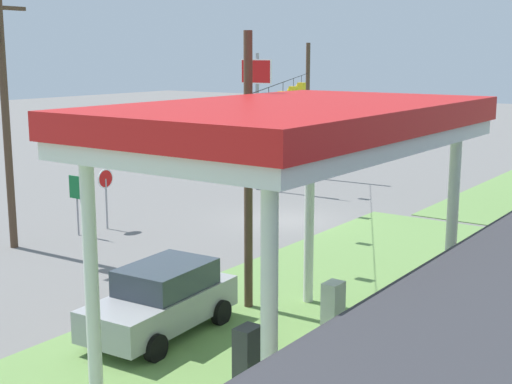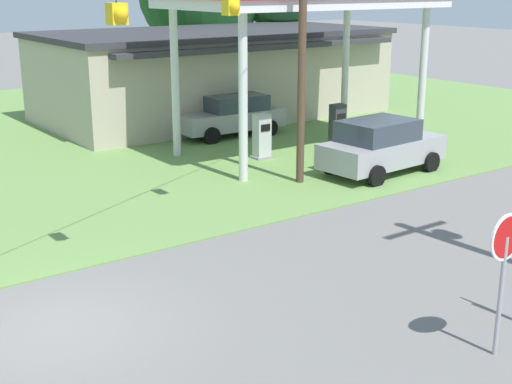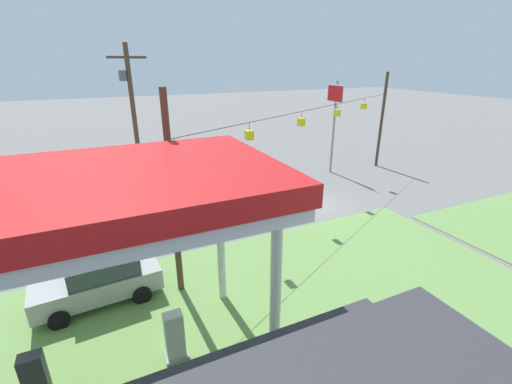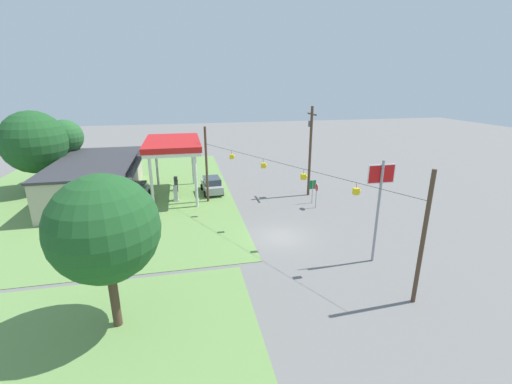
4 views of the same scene
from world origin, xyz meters
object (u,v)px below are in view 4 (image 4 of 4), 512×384
at_px(car_at_pumps_rear, 138,192).
at_px(tree_far_back, 65,137).
at_px(stop_sign_roadside, 316,190).
at_px(gas_station_canopy, 173,145).
at_px(fuel_pump_far, 176,184).
at_px(route_sign, 312,187).
at_px(gas_station_store, 97,179).
at_px(tree_behind_station, 34,142).
at_px(fuel_pump_near, 176,194).
at_px(utility_pole_main, 310,147).
at_px(tree_west_verge, 104,229).
at_px(stop_sign_overhead, 380,192).
at_px(car_at_pumps_front, 212,185).

height_order(car_at_pumps_rear, tree_far_back, tree_far_back).
bearing_deg(stop_sign_roadside, gas_station_canopy, -116.84).
distance_m(fuel_pump_far, route_sign, 15.39).
height_order(gas_station_canopy, tree_far_back, tree_far_back).
relative_size(gas_station_store, tree_behind_station, 1.74).
height_order(gas_station_canopy, fuel_pump_near, gas_station_canopy).
bearing_deg(route_sign, utility_pole_main, -12.13).
bearing_deg(tree_west_verge, car_at_pumps_rear, 3.23).
distance_m(gas_station_canopy, gas_station_store, 8.96).
bearing_deg(fuel_pump_far, gas_station_store, 92.49).
height_order(fuel_pump_far, stop_sign_roadside, stop_sign_roadside).
distance_m(car_at_pumps_rear, route_sign, 18.18).
bearing_deg(gas_station_canopy, stop_sign_overhead, -142.32).
distance_m(fuel_pump_far, car_at_pumps_rear, 4.52).
xyz_separation_m(gas_station_store, route_sign, (-6.80, -21.70, -0.28)).
relative_size(fuel_pump_near, tree_west_verge, 0.20).
relative_size(gas_station_store, car_at_pumps_rear, 3.50).
bearing_deg(gas_station_canopy, fuel_pump_near, -179.95).
bearing_deg(fuel_pump_far, tree_west_verge, 173.00).
bearing_deg(gas_station_store, fuel_pump_far, -87.51).
height_order(car_at_pumps_front, tree_behind_station, tree_behind_station).
relative_size(utility_pole_main, tree_far_back, 1.25).
bearing_deg(gas_station_store, route_sign, -107.41).
relative_size(gas_station_canopy, gas_station_store, 0.61).
height_order(fuel_pump_near, stop_sign_overhead, stop_sign_overhead).
bearing_deg(gas_station_canopy, tree_behind_station, 71.74).
height_order(gas_station_canopy, stop_sign_overhead, stop_sign_overhead).
distance_m(route_sign, tree_far_back, 30.00).
bearing_deg(car_at_pumps_front, route_sign, -123.70).
bearing_deg(fuel_pump_near, gas_station_canopy, 0.05).
relative_size(stop_sign_roadside, tree_west_verge, 0.31).
relative_size(fuel_pump_near, route_sign, 0.67).
bearing_deg(utility_pole_main, tree_west_verge, 136.71).
height_order(stop_sign_overhead, route_sign, stop_sign_overhead).
bearing_deg(utility_pole_main, fuel_pump_far, 72.20).
bearing_deg(car_at_pumps_rear, route_sign, 76.35).
distance_m(car_at_pumps_front, stop_sign_overhead, 20.36).
bearing_deg(utility_pole_main, stop_sign_overhead, 177.15).
height_order(stop_sign_roadside, tree_west_verge, tree_west_verge).
height_order(fuel_pump_near, tree_behind_station, tree_behind_station).
bearing_deg(tree_west_verge, stop_sign_overhead, -78.35).
xyz_separation_m(stop_sign_roadside, tree_behind_station, (11.69, 28.24, 3.74)).
height_order(gas_station_store, stop_sign_overhead, stop_sign_overhead).
distance_m(fuel_pump_far, tree_west_verge, 23.13).
height_order(fuel_pump_near, tree_far_back, tree_far_back).
bearing_deg(stop_sign_roadside, route_sign, 174.15).
relative_size(fuel_pump_far, tree_west_verge, 0.20).
relative_size(car_at_pumps_rear, utility_pole_main, 0.47).
distance_m(stop_sign_overhead, tree_west_verge, 16.53).
height_order(fuel_pump_far, tree_west_verge, tree_west_verge).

